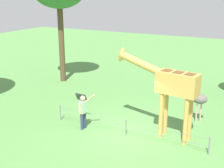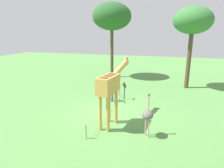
% 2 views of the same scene
% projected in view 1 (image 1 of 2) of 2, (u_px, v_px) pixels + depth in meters
% --- Properties ---
extents(ground_plane, '(60.00, 60.00, 0.00)m').
position_uv_depth(ground_plane, '(127.00, 134.00, 13.34)').
color(ground_plane, '#568E47').
extents(giraffe, '(3.83, 1.04, 3.64)m').
position_uv_depth(giraffe, '(170.00, 85.00, 12.48)').
color(giraffe, gold).
rests_on(giraffe, ground_plane).
extents(visitor, '(0.67, 0.59, 1.69)m').
position_uv_depth(visitor, '(83.00, 110.00, 13.65)').
color(visitor, navy).
rests_on(visitor, ground_plane).
extents(ostrich, '(0.70, 0.56, 2.25)m').
position_uv_depth(ostrich, '(200.00, 99.00, 14.26)').
color(ostrich, '#CC9E93').
rests_on(ostrich, ground_plane).
extents(info_sign, '(0.56, 0.21, 1.32)m').
position_uv_depth(info_sign, '(81.00, 101.00, 14.68)').
color(info_sign, black).
rests_on(info_sign, ground_plane).
extents(wire_fence, '(7.05, 0.05, 0.75)m').
position_uv_depth(wire_fence, '(126.00, 127.00, 13.15)').
color(wire_fence, slate).
rests_on(wire_fence, ground_plane).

